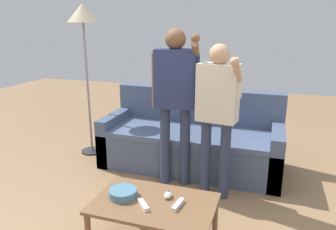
% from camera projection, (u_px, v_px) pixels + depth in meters
% --- Properties ---
extents(couch, '(2.06, 0.86, 0.88)m').
position_uv_depth(couch, '(192.00, 141.00, 3.83)').
color(couch, '#475675').
rests_on(couch, ground).
extents(coffee_table, '(0.90, 0.57, 0.39)m').
position_uv_depth(coffee_table, '(154.00, 208.00, 2.38)').
color(coffee_table, brown).
rests_on(coffee_table, ground).
extents(snack_bowl, '(0.21, 0.21, 0.06)m').
position_uv_depth(snack_bowl, '(123.00, 193.00, 2.43)').
color(snack_bowl, teal).
rests_on(snack_bowl, coffee_table).
extents(game_remote_nunchuk, '(0.06, 0.09, 0.05)m').
position_uv_depth(game_remote_nunchuk, '(168.00, 195.00, 2.41)').
color(game_remote_nunchuk, white).
rests_on(game_remote_nunchuk, coffee_table).
extents(floor_lamp, '(0.38, 0.38, 1.88)m').
position_uv_depth(floor_lamp, '(83.00, 23.00, 3.83)').
color(floor_lamp, '#2D2D33').
rests_on(floor_lamp, ground).
extents(player_right, '(0.43, 0.37, 1.48)m').
position_uv_depth(player_right, '(217.00, 105.00, 2.95)').
color(player_right, '#2D3856').
rests_on(player_right, ground).
extents(player_center, '(0.50, 0.31, 1.61)m').
position_uv_depth(player_center, '(175.00, 90.00, 3.18)').
color(player_center, '#2D3856').
rests_on(player_center, ground).
extents(game_remote_wand_near, '(0.13, 0.13, 0.03)m').
position_uv_depth(game_remote_wand_near, '(143.00, 205.00, 2.30)').
color(game_remote_wand_near, white).
rests_on(game_remote_wand_near, coffee_table).
extents(game_remote_wand_far, '(0.06, 0.16, 0.03)m').
position_uv_depth(game_remote_wand_far, '(178.00, 205.00, 2.30)').
color(game_remote_wand_far, white).
rests_on(game_remote_wand_far, coffee_table).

